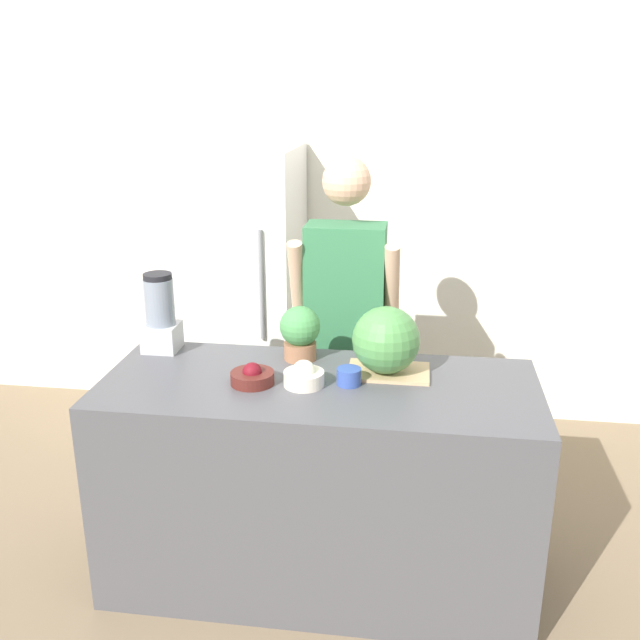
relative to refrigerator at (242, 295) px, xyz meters
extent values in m
plane|color=#7F6B51|center=(0.64, -1.67, -0.85)|extent=(14.00, 14.00, 0.00)
cube|color=white|center=(0.64, 0.39, 0.45)|extent=(8.00, 0.06, 2.60)
cube|color=#4C4C51|center=(0.64, -1.30, -0.40)|extent=(1.74, 0.73, 0.90)
cube|color=white|center=(0.00, 0.00, 0.00)|extent=(0.66, 0.69, 1.69)
cylinder|color=gray|center=(0.20, -0.36, 0.17)|extent=(0.02, 0.02, 0.59)
cube|color=gray|center=(0.67, -0.64, -0.43)|extent=(0.28, 0.18, 0.82)
cube|color=#337247|center=(0.67, -0.64, 0.27)|extent=(0.37, 0.22, 0.58)
sphere|color=#DBAD89|center=(0.67, -0.64, 0.76)|extent=(0.22, 0.22, 0.22)
cylinder|color=#DBAD89|center=(0.45, -0.68, 0.26)|extent=(0.07, 0.24, 0.49)
cylinder|color=#DBAD89|center=(0.89, -0.68, 0.26)|extent=(0.07, 0.24, 0.49)
cube|color=tan|center=(0.91, -1.17, 0.06)|extent=(0.33, 0.22, 0.01)
sphere|color=#4C8C47|center=(0.90, -1.19, 0.21)|extent=(0.27, 0.27, 0.27)
cylinder|color=#511E19|center=(0.38, -1.35, 0.08)|extent=(0.17, 0.17, 0.05)
sphere|color=maroon|center=(0.38, -1.35, 0.10)|extent=(0.08, 0.08, 0.08)
cylinder|color=beige|center=(0.59, -1.34, 0.08)|extent=(0.16, 0.16, 0.06)
sphere|color=white|center=(0.59, -1.34, 0.11)|extent=(0.09, 0.09, 0.09)
cylinder|color=#334C9E|center=(0.76, -1.30, 0.09)|extent=(0.10, 0.10, 0.07)
cube|color=#B7B7BC|center=(-0.10, -1.04, 0.12)|extent=(0.15, 0.15, 0.12)
cylinder|color=gray|center=(-0.10, -1.04, 0.28)|extent=(0.13, 0.13, 0.21)
cylinder|color=black|center=(-0.10, -1.04, 0.39)|extent=(0.12, 0.12, 0.02)
cylinder|color=#996647|center=(0.53, -1.06, 0.09)|extent=(0.14, 0.14, 0.08)
sphere|color=#478E4C|center=(0.53, -1.06, 0.20)|extent=(0.17, 0.17, 0.17)
camera|label=1|loc=(1.01, -3.87, 1.21)|focal=40.00mm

